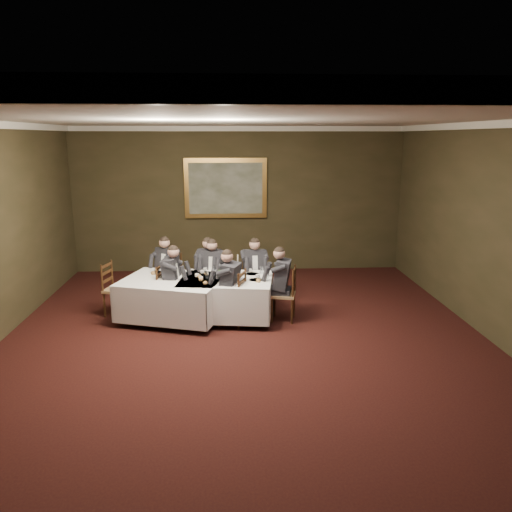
{
  "coord_description": "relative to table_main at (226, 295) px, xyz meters",
  "views": [
    {
      "loc": [
        -0.26,
        -7.14,
        3.25
      ],
      "look_at": [
        0.24,
        1.63,
        1.15
      ],
      "focal_mm": 35.0,
      "sensor_mm": 36.0,
      "label": 1
    }
  ],
  "objects": [
    {
      "name": "diner_sec_backleft",
      "position": [
        -1.16,
        1.01,
        0.06
      ],
      "size": [
        0.59,
        0.62,
        1.35
      ],
      "rotation": [
        0.0,
        0.0,
        2.62
      ],
      "color": "black",
      "rests_on": "chair_sec_backleft"
    },
    {
      "name": "chair_main_endright",
      "position": [
        1.03,
        -0.13,
        -0.17
      ],
      "size": [
        0.51,
        0.52,
        1.0
      ],
      "rotation": [
        0.0,
        0.0,
        1.35
      ],
      "color": "#93734A",
      "rests_on": "ground"
    },
    {
      "name": "table_second",
      "position": [
        -0.97,
        0.01,
        0.0
      ],
      "size": [
        2.09,
        1.81,
        0.67
      ],
      "rotation": [
        0.0,
        0.0,
        -0.3
      ],
      "color": "black",
      "rests_on": "ground"
    },
    {
      "name": "place_setting_table_main",
      "position": [
        -0.34,
        0.43,
        0.35
      ],
      "size": [
        0.33,
        0.31,
        0.14
      ],
      "color": "white",
      "rests_on": "table_main"
    },
    {
      "name": "diner_sec_endright",
      "position": [
        0.1,
        -0.32,
        0.06
      ],
      "size": [
        0.59,
        0.54,
        1.35
      ],
      "rotation": [
        0.0,
        0.0,
        1.22
      ],
      "color": "black",
      "rests_on": "chair_sec_endright"
    },
    {
      "name": "chair_sec_endright",
      "position": [
        0.11,
        -0.32,
        -0.17
      ],
      "size": [
        0.54,
        0.56,
        1.0
      ],
      "rotation": [
        0.0,
        0.0,
        1.22
      ],
      "color": "#93734A",
      "rests_on": "ground"
    },
    {
      "name": "table_main",
      "position": [
        0.0,
        0.0,
        0.0
      ],
      "size": [
        1.8,
        1.46,
        0.67
      ],
      "rotation": [
        0.0,
        0.0,
        -0.13
      ],
      "color": "black",
      "rests_on": "ground"
    },
    {
      "name": "centerpiece",
      "position": [
        -0.01,
        -0.09,
        0.45
      ],
      "size": [
        0.29,
        0.26,
        0.26
      ],
      "primitive_type": "imported",
      "rotation": [
        0.0,
        0.0,
        -0.29
      ],
      "color": "#2D5926",
      "rests_on": "table_main"
    },
    {
      "name": "place_setting_table_second",
      "position": [
        -1.26,
        0.53,
        0.35
      ],
      "size": [
        0.33,
        0.31,
        0.14
      ],
      "color": "white",
      "rests_on": "table_second"
    },
    {
      "name": "diner_main_backleft",
      "position": [
        -0.33,
        0.88,
        0.06
      ],
      "size": [
        0.5,
        0.56,
        1.35
      ],
      "rotation": [
        0.0,
        0.0,
        2.91
      ],
      "color": "black",
      "rests_on": "chair_main_backleft"
    },
    {
      "name": "painting",
      "position": [
        0.0,
        3.4,
        1.6
      ],
      "size": [
        1.98,
        0.09,
        1.44
      ],
      "color": "tan",
      "rests_on": "back_wall"
    },
    {
      "name": "chair_main_backright",
      "position": [
        0.54,
        0.78,
        -0.17
      ],
      "size": [
        0.47,
        0.46,
        1.0
      ],
      "rotation": [
        0.0,
        0.0,
        3.23
      ],
      "color": "#93734A",
      "rests_on": "ground"
    },
    {
      "name": "diner_main_endright",
      "position": [
        1.02,
        -0.13,
        0.06
      ],
      "size": [
        0.56,
        0.49,
        1.35
      ],
      "rotation": [
        0.0,
        0.0,
        1.35
      ],
      "color": "black",
      "rests_on": "chair_main_endright"
    },
    {
      "name": "crown_molding",
      "position": [
        0.31,
        -1.53,
        2.99
      ],
      "size": [
        8.0,
        10.0,
        0.12
      ],
      "color": "white",
      "rests_on": "back_wall"
    },
    {
      "name": "chair_sec_backleft",
      "position": [
        -1.15,
        1.02,
        -0.17
      ],
      "size": [
        0.59,
        0.58,
        1.0
      ],
      "rotation": [
        0.0,
        0.0,
        2.62
      ],
      "color": "#93734A",
      "rests_on": "ground"
    },
    {
      "name": "diner_main_backright",
      "position": [
        0.54,
        0.77,
        0.06
      ],
      "size": [
        0.44,
        0.51,
        1.35
      ],
      "rotation": [
        0.0,
        0.0,
        3.23
      ],
      "color": "black",
      "rests_on": "chair_main_backright"
    },
    {
      "name": "back_wall",
      "position": [
        0.31,
        3.47,
        1.3
      ],
      "size": [
        8.0,
        0.1,
        3.5
      ],
      "primitive_type": "cube",
      "color": "#302B18",
      "rests_on": "ground"
    },
    {
      "name": "candlestick",
      "position": [
        0.21,
        -0.03,
        0.48
      ],
      "size": [
        0.07,
        0.07,
        0.46
      ],
      "color": "#B98338",
      "rests_on": "table_main"
    },
    {
      "name": "ground",
      "position": [
        0.31,
        -1.53,
        -0.45
      ],
      "size": [
        10.0,
        10.0,
        0.0
      ],
      "primitive_type": "plane",
      "color": "black",
      "rests_on": "ground"
    },
    {
      "name": "diner_main_endleft",
      "position": [
        -1.02,
        0.13,
        0.06
      ],
      "size": [
        0.53,
        0.46,
        1.35
      ],
      "rotation": [
        0.0,
        0.0,
        -1.71
      ],
      "color": "black",
      "rests_on": "chair_main_endleft"
    },
    {
      "name": "chair_sec_endleft",
      "position": [
        -2.04,
        0.33,
        -0.17
      ],
      "size": [
        0.52,
        0.53,
        1.0
      ],
      "rotation": [
        0.0,
        0.0,
        -1.83
      ],
      "color": "#93734A",
      "rests_on": "ground"
    },
    {
      "name": "diner_sec_backright",
      "position": [
        -0.25,
        0.73,
        0.06
      ],
      "size": [
        0.51,
        0.57,
        1.35
      ],
      "rotation": [
        0.0,
        0.0,
        2.88
      ],
      "color": "black",
      "rests_on": "chair_sec_backright"
    },
    {
      "name": "ceiling",
      "position": [
        0.31,
        -1.53,
        3.05
      ],
      "size": [
        8.0,
        10.0,
        0.1
      ],
      "primitive_type": "cube",
      "color": "silver",
      "rests_on": "back_wall"
    },
    {
      "name": "right_wall",
      "position": [
        4.31,
        -1.53,
        1.3
      ],
      "size": [
        0.1,
        10.0,
        3.5
      ],
      "primitive_type": "cube",
      "color": "#302B18",
      "rests_on": "ground"
    },
    {
      "name": "chair_main_endleft",
      "position": [
        -1.03,
        0.13,
        -0.17
      ],
      "size": [
        0.48,
        0.49,
        1.0
      ],
      "rotation": [
        0.0,
        0.0,
        -1.71
      ],
      "color": "#93734A",
      "rests_on": "ground"
    },
    {
      "name": "chair_main_backleft",
      "position": [
        -0.33,
        0.9,
        -0.17
      ],
      "size": [
        0.52,
        0.51,
        1.0
      ],
      "rotation": [
        0.0,
        0.0,
        2.91
      ],
      "color": "#93734A",
      "rests_on": "ground"
    },
    {
      "name": "chair_sec_backright",
      "position": [
        -0.25,
        0.74,
        -0.17
      ],
      "size": [
        0.53,
        0.52,
        1.0
      ],
      "rotation": [
        0.0,
        0.0,
        2.88
      ],
      "color": "#93734A",
      "rests_on": "ground"
    },
    {
      "name": "front_wall",
      "position": [
        0.31,
        -6.53,
        1.3
      ],
      "size": [
        8.0,
        0.1,
        3.5
      ],
      "primitive_type": "cube",
      "color": "#302B18",
      "rests_on": "ground"
    }
  ]
}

